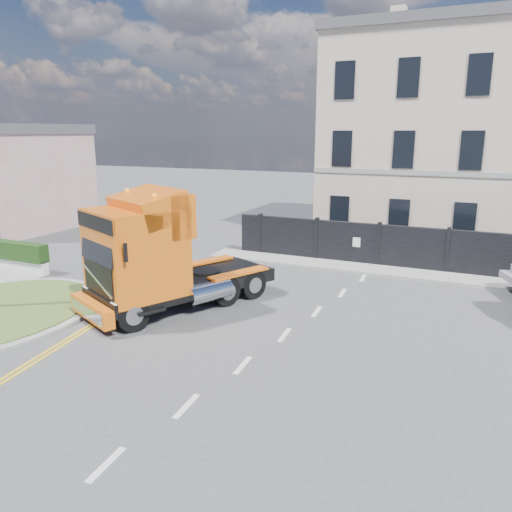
% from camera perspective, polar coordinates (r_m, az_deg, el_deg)
% --- Properties ---
extents(ground, '(120.00, 120.00, 0.00)m').
position_cam_1_polar(ground, '(17.23, -5.51, -6.93)').
color(ground, '#424244').
rests_on(ground, ground).
extents(seaside_bldg_pink, '(8.00, 8.00, 6.00)m').
position_cam_1_polar(seaside_bldg_pink, '(36.38, -26.69, 7.60)').
color(seaside_bldg_pink, beige).
rests_on(seaside_bldg_pink, ground).
extents(hoarding_fence, '(18.80, 0.25, 2.00)m').
position_cam_1_polar(hoarding_fence, '(23.56, 19.91, 0.56)').
color(hoarding_fence, black).
rests_on(hoarding_fence, ground).
extents(georgian_building, '(12.30, 10.30, 12.80)m').
position_cam_1_polar(georgian_building, '(30.51, 20.83, 12.45)').
color(georgian_building, beige).
rests_on(georgian_building, ground).
extents(pavement_far, '(20.00, 1.60, 0.12)m').
position_cam_1_polar(pavement_far, '(22.96, 18.16, -2.06)').
color(pavement_far, gray).
rests_on(pavement_far, ground).
extents(truck, '(5.32, 7.40, 4.17)m').
position_cam_1_polar(truck, '(17.50, -11.53, -0.40)').
color(truck, black).
rests_on(truck, ground).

